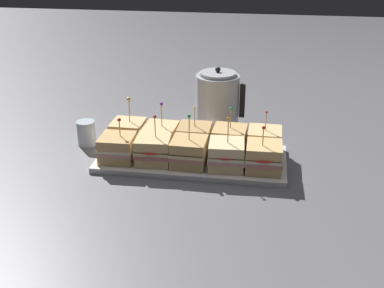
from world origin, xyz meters
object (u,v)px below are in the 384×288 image
Objects in this scene: sandwich_front_far_left at (118,148)px; sandwich_back_right at (230,140)px; kettle_steel at (217,101)px; drinking_glass at (86,133)px; sandwich_front_right at (226,155)px; sandwich_back_far_right at (264,142)px; sandwich_back_far_left at (128,133)px; sandwich_front_far_right at (264,157)px; sandwich_front_center at (189,152)px; sandwich_back_left at (161,136)px; serving_platter at (192,159)px; sandwich_back_center at (194,138)px; sandwich_front_left at (154,150)px.

sandwich_back_right reaches higher than sandwich_front_far_left.
sandwich_back_right is (0.35, 0.11, 0.00)m from sandwich_front_far_left.
kettle_steel reaches higher than drinking_glass.
sandwich_front_right is 1.11× the size of sandwich_back_far_right.
sandwich_back_far_left is at bearing 89.16° from sandwich_front_far_left.
sandwich_front_far_right is 0.62× the size of kettle_steel.
sandwich_front_center is 0.16m from sandwich_back_right.
sandwich_back_left is (-0.11, 0.11, -0.00)m from sandwich_front_center.
sandwich_front_center is (0.23, 0.00, 0.00)m from sandwich_front_far_left.
sandwich_back_right is at bearing -0.42° from sandwich_back_far_left.
sandwich_front_right is at bearing -0.19° from sandwich_front_far_left.
sandwich_front_center is (-0.00, -0.06, 0.05)m from serving_platter.
sandwich_front_right is at bearing -89.92° from sandwich_back_right.
serving_platter is 0.08m from sandwich_front_center.
sandwich_back_right is at bearing 0.10° from sandwich_back_center.
sandwich_back_far_left is at bearing 178.63° from sandwich_back_left.
sandwich_front_center is 1.92× the size of drinking_glass.
sandwich_back_center is (-0.00, 0.06, 0.05)m from serving_platter.
sandwich_back_right reaches higher than sandwich_back_center.
sandwich_back_center is 0.63× the size of kettle_steel.
sandwich_front_right is at bearing -0.68° from sandwich_front_center.
sandwich_front_far_right is (0.46, 0.00, 0.00)m from sandwich_front_far_left.
sandwich_front_far_left is 0.60× the size of kettle_steel.
sandwich_back_left reaches higher than sandwich_front_left.
sandwich_front_far_left is 0.46m from sandwich_front_far_right.
sandwich_front_right is 0.37m from kettle_steel.
sandwich_back_far_left is at bearing 179.32° from sandwich_back_center.
kettle_steel is at bearing 100.62° from sandwich_front_right.
sandwich_front_far_right is at bearing 0.10° from sandwich_front_far_left.
sandwich_front_center is 0.12m from sandwich_front_right.
sandwich_front_far_right is 0.12m from sandwich_back_far_right.
sandwich_back_center reaches higher than sandwich_front_far_right.
sandwich_front_far_left is 0.12m from sandwich_back_far_left.
sandwich_front_right is at bearing -26.59° from sandwich_back_left.
sandwich_back_center is at bearing -101.16° from kettle_steel.
drinking_glass is at bearing 175.74° from sandwich_back_left.
sandwich_back_left reaches higher than serving_platter.
sandwich_front_right reaches higher than sandwich_front_far_left.
sandwich_front_far_right reaches higher than drinking_glass.
sandwich_back_right is (0.12, 0.06, 0.05)m from serving_platter.
sandwich_front_center is 0.41m from drinking_glass.
sandwich_front_far_left is 0.94× the size of sandwich_back_center.
serving_platter is at bearing 88.61° from sandwich_front_center.
serving_platter is 3.90× the size of sandwich_back_right.
sandwich_back_right is (-0.00, 0.12, 0.00)m from sandwich_front_right.
drinking_glass is (-0.61, 0.02, -0.02)m from sandwich_back_far_right.
sandwich_front_left is at bearing 178.97° from sandwich_front_center.
sandwich_front_far_right is (0.11, 0.00, 0.00)m from sandwich_front_right.
serving_platter is at bearing 14.32° from sandwich_front_far_left.
kettle_steel is at bearing 105.33° from sandwich_back_right.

